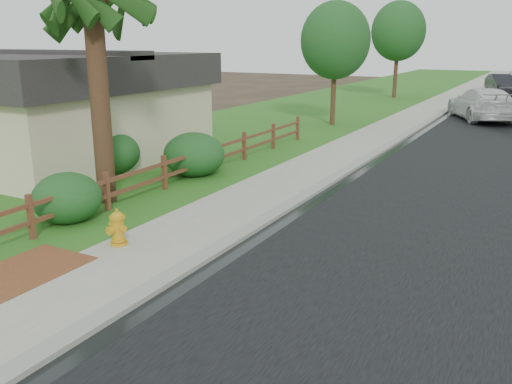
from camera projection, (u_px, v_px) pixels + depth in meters
The scene contains 19 objects.
ground at pixel (146, 280), 10.27m from camera, with size 120.00×120.00×0.00m, color #31261B.
curb at pixel (462, 101), 39.62m from camera, with size 0.40×90.00×0.12m, color gray.
wet_gutter at pixel (467, 102), 39.47m from camera, with size 0.50×90.00×0.00m, color black.
sidewalk at pixel (443, 101), 40.22m from camera, with size 2.20×90.00×0.10m, color gray.
grass_strip at pixel (417, 100), 41.11m from camera, with size 1.60×90.00×0.06m, color #285D1A.
lawn_near at pixel (352, 96), 43.51m from camera, with size 9.00×90.00×0.04m, color #285D1A.
brick_patch at pixel (23, 274), 10.43m from camera, with size 1.60×2.40×0.11m, color brown.
ranch_fence at pixel (188, 163), 17.17m from camera, with size 0.12×16.92×1.10m.
house at pixel (38, 103), 20.71m from camera, with size 10.60×9.60×4.05m.
fire_hydrant at pixel (118, 228), 11.70m from camera, with size 0.54×0.43×0.81m.
white_suv at pixel (482, 104), 30.63m from camera, with size 2.50×6.15×1.79m, color silver.
dark_car_mid at pixel (510, 96), 36.83m from camera, with size 1.67×4.14×1.41m, color black.
dark_car_far at pixel (500, 83), 47.18m from camera, with size 1.60×4.58×1.51m, color black.
boulder at pixel (203, 152), 20.38m from camera, with size 0.98×0.74×0.66m, color olive.
shrub_a at pixel (67, 198), 13.37m from camera, with size 1.69×1.69×1.27m, color #19461E.
shrub_b at pixel (107, 153), 18.04m from camera, with size 2.16×2.16×1.51m, color #19461E.
shrub_c at pixel (194, 155), 17.94m from camera, with size 2.03×2.03×1.47m, color #19461E.
tree_near_left at pixel (335, 41), 27.72m from camera, with size 3.58×3.58×6.35m.
tree_mid_left at pixel (398, 31), 41.11m from camera, with size 4.07×4.07×7.29m.
Camera 1 is at (6.36, -7.27, 4.40)m, focal length 38.00 mm.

